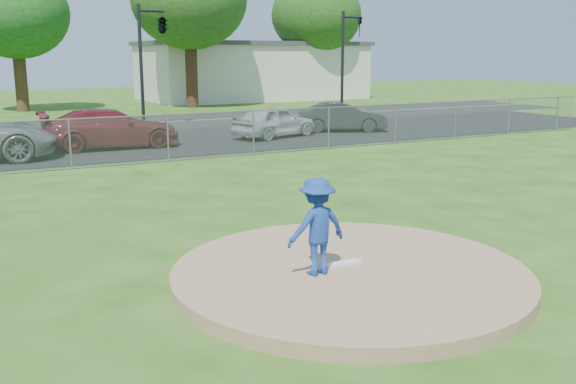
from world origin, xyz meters
name	(u,v)px	position (x,y,z in m)	size (l,w,h in m)	color
ground	(157,174)	(0.00, 10.00, 0.00)	(120.00, 120.00, 0.00)	#244E11
pitchers_mound	(350,274)	(0.00, 0.00, 0.10)	(5.40, 5.40, 0.20)	#987453
pitching_rubber	(343,263)	(0.00, 0.20, 0.22)	(0.60, 0.15, 0.04)	white
chain_link_fence	(137,140)	(0.00, 12.00, 0.75)	(40.00, 0.06, 1.50)	gray
parking_lot	(106,146)	(0.00, 16.50, 0.01)	(50.00, 8.00, 0.01)	black
street	(70,127)	(0.00, 24.00, 0.00)	(60.00, 7.00, 0.01)	black
commercial_building	(251,70)	(16.00, 38.00, 2.16)	(16.40, 9.40, 4.30)	beige
tree_center	(14,0)	(-1.00, 34.00, 6.47)	(6.16, 6.16, 9.84)	#3D2816
tree_far_right	(316,3)	(20.00, 35.00, 7.06)	(6.72, 6.72, 10.74)	#362313
traffic_signal_center	(160,27)	(3.97, 22.00, 4.61)	(1.42, 2.48, 5.60)	black
traffic_signal_right	(346,54)	(14.24, 22.00, 3.36)	(1.28, 0.20, 5.60)	black
pitcher	(317,226)	(-0.57, 0.04, 0.92)	(0.93, 0.54, 1.44)	#1B3E94
parked_car_darkred	(110,128)	(0.08, 15.90, 0.73)	(2.01, 4.94, 1.43)	maroon
parked_car_pearl	(274,122)	(6.75, 15.84, 0.66)	(1.53, 3.80, 1.29)	#B9BBBE
parked_car_charcoal	(342,117)	(10.36, 16.33, 0.65)	(1.35, 3.88, 1.28)	#262628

